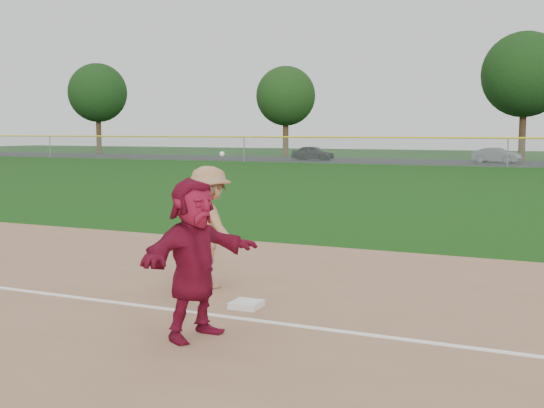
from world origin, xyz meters
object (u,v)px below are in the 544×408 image
at_px(first_base, 246,304).
at_px(base_runner, 194,258).
at_px(car_mid, 497,155).
at_px(car_left, 313,153).

xyz_separation_m(first_base, base_runner, (0.05, -1.49, 0.92)).
height_order(base_runner, car_mid, base_runner).
relative_size(base_runner, car_left, 0.54).
distance_m(first_base, car_left, 48.27).
bearing_deg(car_left, car_mid, -82.36).
relative_size(first_base, base_runner, 0.21).
bearing_deg(base_runner, car_left, 35.84).
distance_m(car_left, car_mid, 14.74).
xyz_separation_m(base_runner, car_left, (-16.53, 46.86, -0.37)).
xyz_separation_m(first_base, car_mid, (-1.79, 46.54, 0.53)).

